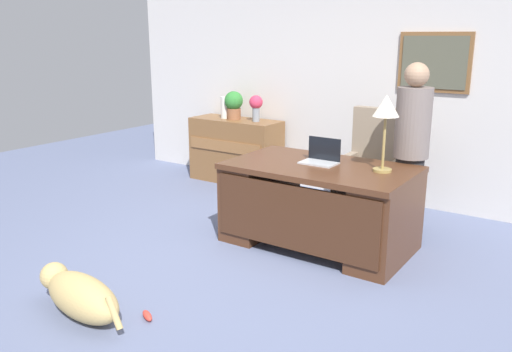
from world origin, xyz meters
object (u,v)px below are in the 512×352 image
desk_lamp (386,111)px  dog_toy_bone (79,279)px  dog_toy_plush (147,316)px  credenza (236,151)px  vase_empty (225,108)px  desk (318,203)px  potted_plant (234,104)px  vase_with_flowers (256,105)px  dog_lying (80,295)px  laptop (321,157)px  person_standing (411,151)px  armchair (373,173)px

desk_lamp → dog_toy_bone: 2.83m
desk_lamp → dog_toy_plush: size_ratio=4.61×
desk_lamp → dog_toy_plush: bearing=-114.3°
credenza → vase_empty: vase_empty is taller
desk → potted_plant: potted_plant is taller
desk_lamp → vase_with_flowers: (-2.16, 1.25, -0.24)m
desk_lamp → vase_with_flowers: desk_lamp is taller
dog_lying → laptop: laptop is taller
potted_plant → desk_lamp: bearing=-26.4°
dog_toy_plush → credenza: bearing=116.6°
credenza → dog_toy_bone: size_ratio=6.35×
dog_lying → dog_toy_plush: 0.49m
vase_empty → dog_toy_bone: (0.90, -3.10, -0.94)m
person_standing → armchair: bearing=146.4°
dog_toy_plush → laptop: bearing=81.1°
credenza → dog_lying: credenza is taller
vase_with_flowers → desk: bearing=-40.2°
armchair → vase_empty: size_ratio=4.14×
desk → laptop: laptop is taller
vase_empty → dog_toy_plush: bearing=-61.1°
armchair → dog_toy_bone: armchair is taller
vase_with_flowers → dog_toy_plush: 3.59m
vase_with_flowers → dog_toy_plush: size_ratio=2.33×
potted_plant → vase_with_flowers: bearing=0.0°
vase_with_flowers → armchair: bearing=-13.2°
person_standing → vase_empty: 2.81m
credenza → desk_lamp: 2.90m
laptop → potted_plant: (-1.93, 1.26, 0.21)m
desk → dog_toy_bone: bearing=-124.6°
desk_lamp → dog_toy_bone: bearing=-133.2°
dog_toy_bone → dog_toy_plush: bearing=-6.4°
person_standing → vase_with_flowers: size_ratio=5.02×
person_standing → potted_plant: 2.68m
person_standing → dog_toy_plush: person_standing is taller
dog_lying → desk: bearing=69.7°
vase_with_flowers → vase_empty: vase_with_flowers is taller
desk_lamp → vase_empty: size_ratio=2.33×
vase_with_flowers → person_standing: bearing=-18.0°
desk_lamp → laptop: bearing=-178.7°
dog_lying → vase_empty: (-1.34, 3.42, 0.82)m
credenza → person_standing: bearing=-15.9°
vase_with_flowers → dog_toy_bone: (0.42, -3.10, -1.01)m
armchair → desk_lamp: bearing=-64.3°
vase_with_flowers → potted_plant: bearing=-180.0°
laptop → vase_empty: 2.42m
armchair → person_standing: bearing=-33.6°
credenza → dog_toy_plush: size_ratio=8.57×
desk → vase_with_flowers: (-1.61, 1.36, 0.63)m
potted_plant → dog_toy_bone: size_ratio=1.89×
armchair → dog_lying: armchair is taller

